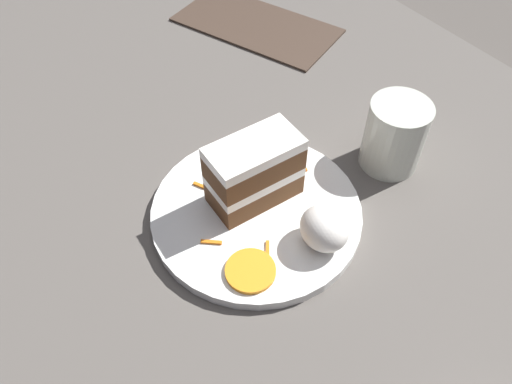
{
  "coord_description": "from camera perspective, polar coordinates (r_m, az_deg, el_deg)",
  "views": [
    {
      "loc": [
        0.3,
        -0.17,
        0.52
      ],
      "look_at": [
        -0.0,
        0.04,
        0.08
      ],
      "focal_mm": 35.0,
      "sensor_mm": 36.0,
      "label": 1
    }
  ],
  "objects": [
    {
      "name": "cake_slice",
      "position": [
        0.57,
        -0.19,
        2.35
      ],
      "size": [
        0.06,
        0.11,
        0.09
      ],
      "rotation": [
        0.0,
        0.0,
        3.11
      ],
      "color": "brown",
      "rests_on": "plate"
    },
    {
      "name": "carrot_shreds_scatter",
      "position": [
        0.6,
        -2.3,
        -1.12
      ],
      "size": [
        0.16,
        0.17,
        0.0
      ],
      "color": "orange",
      "rests_on": "plate"
    },
    {
      "name": "ground_plane",
      "position": [
        0.62,
        -2.76,
        -6.36
      ],
      "size": [
        6.0,
        6.0,
        0.0
      ],
      "primitive_type": "plane",
      "color": "#4C4742",
      "rests_on": "ground"
    },
    {
      "name": "menu_card",
      "position": [
        0.92,
        0.04,
        18.54
      ],
      "size": [
        0.31,
        0.23,
        0.0
      ],
      "primitive_type": "cube",
      "rotation": [
        0.0,
        0.0,
        5.09
      ],
      "color": "#423328",
      "rests_on": "dining_table"
    },
    {
      "name": "plate",
      "position": [
        0.6,
        0.0,
        -2.29
      ],
      "size": [
        0.25,
        0.25,
        0.01
      ],
      "primitive_type": "cylinder",
      "color": "white",
      "rests_on": "dining_table"
    },
    {
      "name": "cream_dollop",
      "position": [
        0.55,
        7.82,
        -4.15
      ],
      "size": [
        0.06,
        0.05,
        0.05
      ],
      "primitive_type": "ellipsoid",
      "color": "white",
      "rests_on": "plate"
    },
    {
      "name": "dining_table",
      "position": [
        0.61,
        -2.82,
        -5.39
      ],
      "size": [
        1.38,
        1.08,
        0.04
      ],
      "primitive_type": "cube",
      "color": "#56514C",
      "rests_on": "ground"
    },
    {
      "name": "drinking_glass",
      "position": [
        0.66,
        15.43,
        5.85
      ],
      "size": [
        0.08,
        0.08,
        0.09
      ],
      "color": "beige",
      "rests_on": "dining_table"
    },
    {
      "name": "orange_garnish",
      "position": [
        0.54,
        -0.64,
        -8.99
      ],
      "size": [
        0.06,
        0.06,
        0.01
      ],
      "primitive_type": "cylinder",
      "color": "orange",
      "rests_on": "plate"
    }
  ]
}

